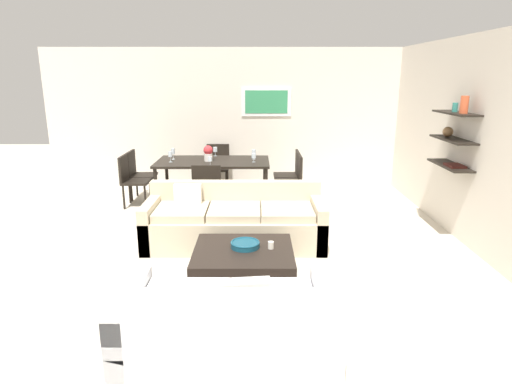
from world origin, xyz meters
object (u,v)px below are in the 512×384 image
sofa_beige (235,223)px  dining_table (214,164)px  dining_chair_foot (209,188)px  dining_chair_right_far (292,172)px  dining_chair_head (219,164)px  coffee_table (245,266)px  wine_glass_left_far (174,152)px  candle_jar (272,245)px  dining_chair_left_near (132,177)px  wine_glass_foot (211,159)px  wine_glass_right_far (255,153)px  loveseat_white (229,329)px  dining_chair_left_far (139,172)px  wine_glass_right_near (255,156)px  wine_glass_left_near (172,155)px  dining_chair_right_near (294,177)px  wine_glass_head (216,150)px  centerpiece_vase (209,153)px  decorative_bowl (246,244)px

sofa_beige → dining_table: 2.05m
dining_table → dining_chair_foot: dining_chair_foot is taller
dining_table → dining_chair_right_far: size_ratio=2.21×
dining_chair_foot → dining_chair_head: size_ratio=1.00×
coffee_table → dining_chair_right_far: dining_chair_right_far is taller
wine_glass_left_far → candle_jar: bearing=-63.1°
sofa_beige → dining_chair_left_near: bearing=136.8°
wine_glass_left_far → wine_glass_foot: wine_glass_left_far is taller
dining_chair_right_far → candle_jar: bearing=-98.1°
wine_glass_right_far → wine_glass_left_far: size_ratio=0.88×
wine_glass_right_far → wine_glass_left_far: 1.42m
loveseat_white → sofa_beige: bearing=91.7°
candle_jar → loveseat_white: bearing=-104.9°
dining_chair_left_far → dining_chair_foot: bearing=-40.0°
candle_jar → wine_glass_right_near: bearing=93.9°
dining_chair_head → wine_glass_left_near: bearing=-124.0°
dining_chair_right_far → dining_chair_head: bearing=153.3°
dining_chair_left_near → dining_chair_right_near: bearing=0.0°
dining_chair_head → wine_glass_head: (-0.00, -0.47, 0.36)m
wine_glass_foot → centerpiece_vase: bearing=100.0°
dining_table → dining_chair_foot: 0.94m
wine_glass_left_far → wine_glass_left_near: wine_glass_left_far is taller
loveseat_white → wine_glass_left_far: 4.79m
coffee_table → wine_glass_head: size_ratio=6.47×
dining_chair_head → coffee_table: bearing=-81.3°
dining_chair_left_near → wine_glass_right_far: bearing=9.8°
coffee_table → dining_chair_foot: 2.27m
decorative_bowl → wine_glass_right_far: wine_glass_right_far is taller
dining_chair_right_far → dining_chair_left_near: size_ratio=1.00×
dining_chair_foot → wine_glass_right_near: 1.12m
dining_chair_left_near → wine_glass_left_near: 0.77m
wine_glass_head → centerpiece_vase: centerpiece_vase is taller
coffee_table → centerpiece_vase: size_ratio=3.94×
dining_table → centerpiece_vase: size_ratio=7.19×
dining_chair_head → wine_glass_right_far: wine_glass_right_far is taller
loveseat_white → wine_glass_foot: (-0.54, 4.00, 0.57)m
wine_glass_foot → centerpiece_vase: 0.43m
loveseat_white → wine_glass_head: (-0.54, 4.92, 0.57)m
dining_chair_head → dining_chair_right_near: size_ratio=1.00×
loveseat_white → dining_chair_right_far: 4.77m
dining_chair_head → wine_glass_left_far: (-0.71, -0.80, 0.38)m
decorative_bowl → dining_chair_right_far: size_ratio=0.36×
decorative_bowl → dining_chair_foot: 2.19m
dining_chair_left_near → wine_glass_right_near: (2.09, 0.10, 0.35)m
wine_glass_right_near → candle_jar: bearing=-86.1°
decorative_bowl → wine_glass_head: wine_glass_head is taller
dining_table → centerpiece_vase: centerpiece_vase is taller
coffee_table → dining_table: (-0.61, 3.09, 0.50)m
decorative_bowl → wine_glass_head: (-0.63, 3.48, 0.45)m
wine_glass_head → wine_glass_right_near: bearing=-39.5°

